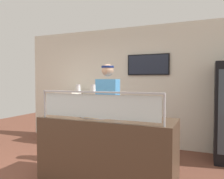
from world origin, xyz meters
name	(u,v)px	position (x,y,z in m)	size (l,w,h in m)	color
ground_plane	(123,168)	(0.95, 1.00, 0.00)	(12.00, 12.00, 0.00)	brown
shop_rear_unit	(146,86)	(0.95, 2.46, 1.36)	(6.30, 0.13, 2.70)	silver
serving_counter	(107,151)	(0.95, 0.36, 0.47)	(1.90, 0.72, 0.95)	#4C3828
sneeze_guard	(98,102)	(0.95, 0.06, 1.20)	(1.72, 0.06, 0.39)	#B2B5BC
pizza_tray	(98,115)	(0.77, 0.41, 0.97)	(0.52, 0.52, 0.04)	#9EA0A8
pizza_server	(99,114)	(0.80, 0.39, 0.99)	(0.07, 0.28, 0.01)	#ADAFB7
parmesan_shaker	(78,88)	(0.66, 0.06, 1.37)	(0.06, 0.06, 0.08)	white
pepper_flake_shaker	(93,88)	(0.88, 0.06, 1.37)	(0.06, 0.06, 0.09)	white
worker_figure	(108,108)	(0.65, 1.05, 1.01)	(0.41, 0.50, 1.76)	#23232D
prep_shelf	(69,124)	(-0.78, 1.97, 0.45)	(0.70, 0.55, 0.90)	#B7BABF
pizza_box_stack	(69,98)	(-0.78, 1.97, 1.06)	(0.51, 0.49, 0.31)	silver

